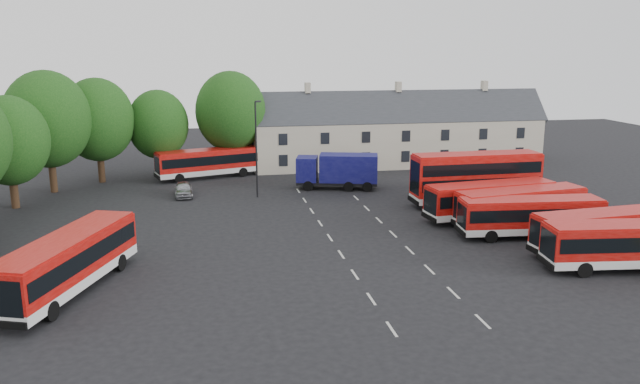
{
  "coord_description": "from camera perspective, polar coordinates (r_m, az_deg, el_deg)",
  "views": [
    {
      "loc": [
        -9.05,
        -42.36,
        14.16
      ],
      "look_at": [
        0.33,
        7.86,
        2.2
      ],
      "focal_mm": 35.0,
      "sensor_mm": 36.0,
      "label": 1
    }
  ],
  "objects": [
    {
      "name": "bus_row_a",
      "position": [
        44.94,
        26.58,
        -4.11
      ],
      "size": [
        11.3,
        3.77,
        3.13
      ],
      "rotation": [
        0.0,
        0.0,
        -0.11
      ],
      "color": "silver",
      "rests_on": "ground"
    },
    {
      "name": "silver_car",
      "position": [
        61.64,
        -12.37,
        0.25
      ],
      "size": [
        1.79,
        4.16,
        1.4
      ],
      "primitive_type": "imported",
      "rotation": [
        0.0,
        0.0,
        0.03
      ],
      "color": "#9A9BA1",
      "rests_on": "ground"
    },
    {
      "name": "bus_north",
      "position": [
        69.62,
        -10.19,
        2.83
      ],
      "size": [
        11.47,
        5.75,
        3.17
      ],
      "rotation": [
        0.0,
        0.0,
        0.3
      ],
      "color": "silver",
      "rests_on": "ground"
    },
    {
      "name": "ground",
      "position": [
        45.57,
        1.41,
        -4.93
      ],
      "size": [
        140.0,
        140.0,
        0.0
      ],
      "primitive_type": "plane",
      "color": "black",
      "rests_on": "ground"
    },
    {
      "name": "lane_markings",
      "position": [
        47.98,
        3.84,
        -4.01
      ],
      "size": [
        5.15,
        33.8,
        0.01
      ],
      "color": "beige",
      "rests_on": "ground"
    },
    {
      "name": "bus_west",
      "position": [
        39.5,
        -22.08,
        -5.69
      ],
      "size": [
        6.7,
        12.24,
        3.4
      ],
      "rotation": [
        0.0,
        0.0,
        1.22
      ],
      "color": "silver",
      "rests_on": "ground"
    },
    {
      "name": "bus_dd_north",
      "position": [
        62.87,
        14.08,
        1.89
      ],
      "size": [
        9.89,
        2.81,
        4.01
      ],
      "rotation": [
        0.0,
        0.0,
        -0.06
      ],
      "color": "silver",
      "rests_on": "ground"
    },
    {
      "name": "bus_row_e",
      "position": [
        53.69,
        15.32,
        -0.51
      ],
      "size": [
        11.33,
        3.79,
        3.14
      ],
      "rotation": [
        0.0,
        0.0,
        0.12
      ],
      "color": "silver",
      "rests_on": "ground"
    },
    {
      "name": "bus_row_d",
      "position": [
        52.34,
        17.86,
        -1.07
      ],
      "size": [
        11.16,
        4.08,
        3.08
      ],
      "rotation": [
        0.0,
        0.0,
        0.15
      ],
      "color": "silver",
      "rests_on": "ground"
    },
    {
      "name": "terrace_houses",
      "position": [
        76.64,
        7.05,
        5.35
      ],
      "size": [
        35.7,
        7.13,
        10.06
      ],
      "color": "beige",
      "rests_on": "ground"
    },
    {
      "name": "bus_row_b",
      "position": [
        47.61,
        24.82,
        -3.06
      ],
      "size": [
        11.05,
        3.38,
        3.08
      ],
      "rotation": [
        0.0,
        0.0,
        0.08
      ],
      "color": "silver",
      "rests_on": "ground"
    },
    {
      "name": "lamppost",
      "position": [
        59.41,
        -5.83,
        4.17
      ],
      "size": [
        0.64,
        0.4,
        9.23
      ],
      "rotation": [
        0.0,
        0.0,
        0.35
      ],
      "color": "black",
      "rests_on": "ground"
    },
    {
      "name": "box_truck",
      "position": [
        63.15,
        1.69,
        2.07
      ],
      "size": [
        8.51,
        4.53,
        3.56
      ],
      "rotation": [
        0.0,
        0.0,
        -0.26
      ],
      "color": "black",
      "rests_on": "ground"
    },
    {
      "name": "bus_dd_south",
      "position": [
        58.21,
        14.08,
        1.46
      ],
      "size": [
        11.75,
        2.9,
        4.8
      ],
      "rotation": [
        0.0,
        0.0,
        0.02
      ],
      "color": "silver",
      "rests_on": "ground"
    },
    {
      "name": "treeline",
      "position": [
        63.27,
        -21.25,
        5.5
      ],
      "size": [
        29.92,
        32.59,
        12.01
      ],
      "color": "black",
      "rests_on": "ground"
    },
    {
      "name": "bus_row_c",
      "position": [
        49.69,
        18.71,
        -1.91
      ],
      "size": [
        10.9,
        3.41,
        3.03
      ],
      "rotation": [
        0.0,
        0.0,
        -0.09
      ],
      "color": "silver",
      "rests_on": "ground"
    }
  ]
}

